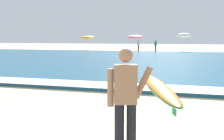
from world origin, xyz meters
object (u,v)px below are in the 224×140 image
Objects in this scene: beach_umbrella_2 at (184,35)px; beachgoer_near_row_mid at (156,46)px; beachgoer_near_row_right at (138,45)px; surfer_with_board at (141,94)px; beach_umbrella_1 at (135,37)px; beach_umbrella_0 at (87,37)px.

beach_umbrella_2 is 1.59× the size of beachgoer_near_row_mid.
beach_umbrella_2 reaches higher than beachgoer_near_row_mid.
beach_umbrella_2 is at bearing 3.31° from beachgoer_near_row_right.
surfer_with_board reaches higher than beachgoer_near_row_right.
beach_umbrella_1 is at bearing 103.16° from surfer_with_board.
beachgoer_near_row_right is (7.68, -0.68, -1.06)m from beach_umbrella_0.
beach_umbrella_1 is at bearing 4.79° from beach_umbrella_0.
beach_umbrella_2 reaches higher than beach_umbrella_0.
beach_umbrella_0 is 1.42× the size of beachgoer_near_row_mid.
beach_umbrella_2 is (6.75, -0.92, 0.18)m from beach_umbrella_1.
beachgoer_near_row_right is at bearing -56.96° from beach_umbrella_1.
surfer_with_board is at bearing -77.66° from beachgoer_near_row_right.
surfer_with_board is 34.57m from beachgoer_near_row_mid.
beach_umbrella_1 is at bearing 172.28° from beach_umbrella_2.
beach_umbrella_0 is at bearing -175.21° from beach_umbrella_1.
beach_umbrella_2 is at bearing -1.44° from beach_umbrella_0.
beachgoer_near_row_right is at bearing -5.10° from beach_umbrella_0.
beach_umbrella_0 is 7.78m from beachgoer_near_row_right.
beach_umbrella_2 is 1.59× the size of beachgoer_near_row_right.
beach_umbrella_2 reaches higher than beach_umbrella_1.
surfer_with_board is 36.75m from beach_umbrella_1.
beach_umbrella_1 reaches higher than beachgoer_near_row_right.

